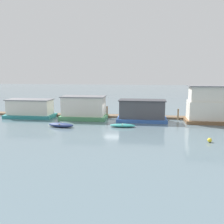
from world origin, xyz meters
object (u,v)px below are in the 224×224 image
houseboat_green (84,108)px  houseboat_brown (211,105)px  houseboat_blue (142,111)px  dinghy_navy (61,125)px  mooring_post_far_right (107,112)px  dinghy_teal (122,125)px  mooring_post_centre (178,114)px  buoy_yellow (210,140)px  houseboat_teal (30,109)px

houseboat_green → houseboat_brown: houseboat_brown is taller
houseboat_blue → dinghy_navy: houseboat_blue is taller
dinghy_navy → mooring_post_far_right: bearing=54.8°
houseboat_green → houseboat_blue: (8.65, -0.35, -0.19)m
dinghy_teal → houseboat_brown: bearing=20.9°
houseboat_blue → dinghy_teal: houseboat_blue is taller
dinghy_teal → mooring_post_centre: mooring_post_centre is taller
houseboat_blue → mooring_post_far_right: houseboat_blue is taller
houseboat_brown → dinghy_teal: size_ratio=2.08×
dinghy_navy → mooring_post_centre: bearing=24.1°
houseboat_brown → buoy_yellow: 10.79m
houseboat_green → mooring_post_centre: 14.00m
buoy_yellow → mooring_post_far_right: bearing=136.6°
houseboat_teal → houseboat_brown: bearing=-0.7°
dinghy_navy → dinghy_teal: size_ratio=1.08×
houseboat_teal → mooring_post_centre: 22.54m
houseboat_blue → mooring_post_centre: houseboat_blue is taller
houseboat_green → dinghy_navy: 6.11m
mooring_post_centre → houseboat_green: bearing=-175.0°
houseboat_teal → mooring_post_centre: houseboat_teal is taller
houseboat_teal → houseboat_green: houseboat_green is taller
mooring_post_far_right → buoy_yellow: (12.34, -11.65, -0.69)m
dinghy_teal → mooring_post_centre: size_ratio=2.01×
houseboat_brown → dinghy_navy: size_ratio=1.93×
houseboat_brown → dinghy_navy: bearing=-164.2°
houseboat_teal → houseboat_blue: bearing=-1.8°
houseboat_teal → houseboat_brown: size_ratio=1.08×
dinghy_navy → mooring_post_centre: (15.51, 6.95, 0.56)m
houseboat_teal → buoy_yellow: size_ratio=16.81×
houseboat_brown → mooring_post_centre: (-4.23, 1.38, -1.59)m
houseboat_teal → dinghy_navy: bearing=-40.2°
houseboat_teal → houseboat_blue: size_ratio=1.05×
dinghy_navy → buoy_yellow: dinghy_navy is taller
houseboat_teal → houseboat_brown: (26.74, -0.34, 1.07)m
mooring_post_far_right → mooring_post_centre: bearing=0.0°
houseboat_green → mooring_post_far_right: bearing=20.2°
houseboat_blue → dinghy_teal: (-2.39, -4.35, -1.26)m
houseboat_blue → buoy_yellow: size_ratio=16.02×
houseboat_green → mooring_post_centre: (13.92, 1.22, -0.83)m
houseboat_green → dinghy_teal: houseboat_green is taller
houseboat_green → buoy_yellow: houseboat_green is taller
houseboat_brown → mooring_post_centre: houseboat_brown is taller
houseboat_blue → houseboat_brown: size_ratio=1.03×
dinghy_navy → dinghy_teal: 7.92m
houseboat_brown → houseboat_teal: bearing=179.3°
dinghy_navy → mooring_post_centre: mooring_post_centre is taller
houseboat_green → dinghy_teal: (6.26, -4.69, -1.45)m
houseboat_green → dinghy_teal: size_ratio=2.06×
mooring_post_centre → mooring_post_far_right: mooring_post_far_right is taller
houseboat_brown → dinghy_navy: 20.62m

